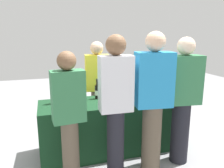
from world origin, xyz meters
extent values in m
plane|color=gray|center=(0.00, 0.00, 0.00)|extent=(12.00, 12.00, 0.00)
cube|color=#14381E|center=(0.00, 0.00, 0.39)|extent=(2.08, 0.69, 0.77)
cylinder|color=black|center=(-0.82, 0.10, 0.88)|extent=(0.07, 0.07, 0.22)
cylinder|color=black|center=(-0.82, 0.10, 1.03)|extent=(0.03, 0.03, 0.08)
cylinder|color=maroon|center=(-0.82, 0.10, 1.08)|extent=(0.03, 0.03, 0.02)
cylinder|color=silver|center=(-0.82, 0.10, 0.87)|extent=(0.07, 0.07, 0.08)
cylinder|color=black|center=(-0.68, 0.13, 0.89)|extent=(0.07, 0.07, 0.23)
cylinder|color=black|center=(-0.68, 0.13, 1.05)|extent=(0.03, 0.03, 0.09)
cylinder|color=black|center=(-0.68, 0.13, 1.10)|extent=(0.03, 0.03, 0.02)
cylinder|color=silver|center=(-0.68, 0.13, 0.88)|extent=(0.07, 0.07, 0.08)
cylinder|color=black|center=(-0.48, 0.10, 0.88)|extent=(0.07, 0.07, 0.22)
cylinder|color=black|center=(-0.48, 0.10, 1.03)|extent=(0.03, 0.03, 0.07)
cylinder|color=gold|center=(-0.48, 0.10, 1.08)|extent=(0.03, 0.03, 0.02)
cylinder|color=silver|center=(-0.48, 0.10, 0.87)|extent=(0.07, 0.07, 0.08)
cylinder|color=black|center=(-0.18, 0.16, 0.88)|extent=(0.07, 0.07, 0.21)
cylinder|color=black|center=(-0.18, 0.16, 1.02)|extent=(0.03, 0.03, 0.08)
cylinder|color=black|center=(-0.18, 0.16, 1.07)|extent=(0.03, 0.03, 0.02)
cylinder|color=silver|center=(-0.18, 0.16, 0.87)|extent=(0.07, 0.07, 0.07)
cylinder|color=black|center=(0.37, 0.12, 0.88)|extent=(0.07, 0.07, 0.22)
cylinder|color=black|center=(0.37, 0.12, 1.03)|extent=(0.03, 0.03, 0.08)
cylinder|color=black|center=(0.37, 0.12, 1.07)|extent=(0.03, 0.03, 0.02)
cylinder|color=silver|center=(0.37, 0.12, 0.87)|extent=(0.07, 0.07, 0.08)
cylinder|color=black|center=(0.49, 0.08, 0.88)|extent=(0.07, 0.07, 0.22)
cylinder|color=black|center=(0.49, 0.08, 1.03)|extent=(0.03, 0.03, 0.09)
cylinder|color=gold|center=(0.49, 0.08, 1.08)|extent=(0.03, 0.03, 0.02)
cylinder|color=silver|center=(0.49, 0.08, 0.87)|extent=(0.07, 0.07, 0.08)
cylinder|color=black|center=(0.69, 0.16, 0.88)|extent=(0.08, 0.08, 0.22)
cylinder|color=black|center=(0.69, 0.16, 1.03)|extent=(0.03, 0.03, 0.08)
cylinder|color=gold|center=(0.69, 0.16, 1.08)|extent=(0.03, 0.03, 0.02)
cylinder|color=silver|center=(0.69, 0.16, 0.87)|extent=(0.08, 0.08, 0.08)
cylinder|color=silver|center=(-0.62, -0.12, 0.77)|extent=(0.06, 0.06, 0.00)
cylinder|color=silver|center=(-0.62, -0.12, 0.81)|extent=(0.01, 0.01, 0.08)
sphere|color=silver|center=(-0.62, -0.12, 0.88)|extent=(0.06, 0.06, 0.06)
sphere|color=#590C19|center=(-0.62, -0.12, 0.87)|extent=(0.03, 0.03, 0.03)
cylinder|color=silver|center=(-0.04, -0.12, 0.77)|extent=(0.06, 0.06, 0.00)
cylinder|color=silver|center=(-0.04, -0.12, 0.81)|extent=(0.01, 0.01, 0.06)
sphere|color=silver|center=(-0.04, -0.12, 0.86)|extent=(0.06, 0.06, 0.06)
sphere|color=#590C19|center=(-0.04, -0.12, 0.85)|extent=(0.03, 0.03, 0.03)
cylinder|color=silver|center=(0.69, -0.12, 0.77)|extent=(0.06, 0.06, 0.00)
cylinder|color=silver|center=(0.69, -0.12, 0.81)|extent=(0.01, 0.01, 0.07)
sphere|color=silver|center=(0.69, -0.12, 0.87)|extent=(0.07, 0.07, 0.07)
cylinder|color=brown|center=(-0.08, 0.58, 0.40)|extent=(0.21, 0.21, 0.80)
cube|color=yellow|center=(-0.08, 0.58, 1.09)|extent=(0.41, 0.26, 0.60)
sphere|color=#D8AD8C|center=(-0.08, 0.58, 1.50)|extent=(0.22, 0.22, 0.22)
cylinder|color=brown|center=(-0.68, -0.60, 0.38)|extent=(0.20, 0.20, 0.77)
cube|color=#337247|center=(-0.68, -0.60, 1.06)|extent=(0.38, 0.23, 0.58)
sphere|color=brown|center=(-0.68, -0.60, 1.45)|extent=(0.21, 0.21, 0.21)
cylinder|color=black|center=(-0.15, -0.64, 0.43)|extent=(0.21, 0.21, 0.85)
cube|color=silver|center=(-0.15, -0.64, 1.17)|extent=(0.38, 0.22, 0.64)
sphere|color=brown|center=(-0.15, -0.64, 1.61)|extent=(0.23, 0.23, 0.23)
cylinder|color=brown|center=(0.32, -0.66, 0.44)|extent=(0.24, 0.24, 0.87)
cube|color=#268CCC|center=(0.32, -0.66, 1.20)|extent=(0.46, 0.29, 0.65)
sphere|color=#D8AD8C|center=(0.32, -0.66, 1.64)|extent=(0.24, 0.24, 0.24)
cylinder|color=black|center=(0.79, -0.58, 0.42)|extent=(0.24, 0.24, 0.84)
cube|color=#337247|center=(0.79, -0.58, 1.15)|extent=(0.46, 0.29, 0.63)
sphere|color=beige|center=(0.79, -0.58, 1.58)|extent=(0.23, 0.23, 0.23)
camera|label=1|loc=(-0.90, -2.96, 1.72)|focal=35.38mm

